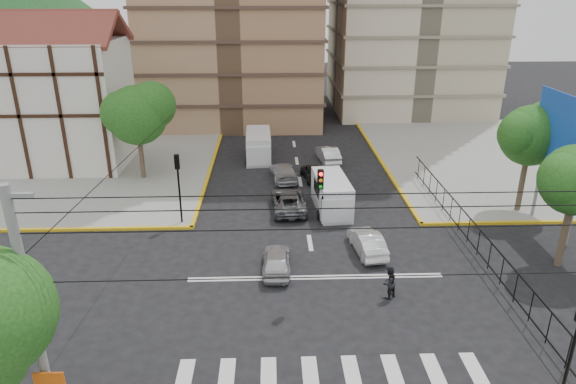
{
  "coord_description": "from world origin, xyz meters",
  "views": [
    {
      "loc": [
        -2.2,
        -21.38,
        13.83
      ],
      "look_at": [
        -1.35,
        3.0,
        4.0
      ],
      "focal_mm": 32.0,
      "sensor_mm": 36.0,
      "label": 1
    }
  ],
  "objects_px": {
    "traffic_light_nw": "(178,177)",
    "pedestrian_crosswalk": "(389,283)",
    "traffic_light_se": "(576,335)",
    "car_silver_front_left": "(277,260)",
    "car_white_front_right": "(367,242)",
    "van_left_lane": "(258,147)",
    "van_right_lane": "(332,196)"
  },
  "relations": [
    {
      "from": "traffic_light_se",
      "to": "car_silver_front_left",
      "type": "relative_size",
      "value": 1.22
    },
    {
      "from": "traffic_light_nw",
      "to": "pedestrian_crosswalk",
      "type": "distance_m",
      "value": 14.17
    },
    {
      "from": "traffic_light_se",
      "to": "pedestrian_crosswalk",
      "type": "bearing_deg",
      "value": 122.49
    },
    {
      "from": "car_silver_front_left",
      "to": "car_white_front_right",
      "type": "xyz_separation_m",
      "value": [
        5.05,
        1.81,
        0.01
      ]
    },
    {
      "from": "traffic_light_nw",
      "to": "van_left_lane",
      "type": "xyz_separation_m",
      "value": [
        4.55,
        12.64,
        -1.98
      ]
    },
    {
      "from": "traffic_light_nw",
      "to": "pedestrian_crosswalk",
      "type": "height_order",
      "value": "traffic_light_nw"
    },
    {
      "from": "car_white_front_right",
      "to": "van_left_lane",
      "type": "bearing_deg",
      "value": -76.49
    },
    {
      "from": "traffic_light_nw",
      "to": "van_left_lane",
      "type": "distance_m",
      "value": 13.58
    },
    {
      "from": "traffic_light_se",
      "to": "car_silver_front_left",
      "type": "xyz_separation_m",
      "value": [
        -9.78,
        9.77,
        -2.5
      ]
    },
    {
      "from": "van_left_lane",
      "to": "pedestrian_crosswalk",
      "type": "bearing_deg",
      "value": -74.31
    },
    {
      "from": "van_right_lane",
      "to": "car_silver_front_left",
      "type": "xyz_separation_m",
      "value": [
        -3.73,
        -7.46,
        -0.47
      ]
    },
    {
      "from": "traffic_light_nw",
      "to": "van_left_lane",
      "type": "relative_size",
      "value": 0.85
    },
    {
      "from": "van_left_lane",
      "to": "car_silver_front_left",
      "type": "distance_m",
      "value": 18.51
    },
    {
      "from": "van_right_lane",
      "to": "car_silver_front_left",
      "type": "height_order",
      "value": "van_right_lane"
    },
    {
      "from": "traffic_light_se",
      "to": "car_silver_front_left",
      "type": "bearing_deg",
      "value": 135.01
    },
    {
      "from": "car_silver_front_left",
      "to": "pedestrian_crosswalk",
      "type": "distance_m",
      "value": 5.92
    },
    {
      "from": "van_left_lane",
      "to": "pedestrian_crosswalk",
      "type": "distance_m",
      "value": 22.15
    },
    {
      "from": "traffic_light_se",
      "to": "van_left_lane",
      "type": "relative_size",
      "value": 0.85
    },
    {
      "from": "car_silver_front_left",
      "to": "pedestrian_crosswalk",
      "type": "height_order",
      "value": "pedestrian_crosswalk"
    },
    {
      "from": "pedestrian_crosswalk",
      "to": "traffic_light_nw",
      "type": "bearing_deg",
      "value": -74.08
    },
    {
      "from": "van_left_lane",
      "to": "car_white_front_right",
      "type": "xyz_separation_m",
      "value": [
        6.33,
        -16.65,
        -0.51
      ]
    },
    {
      "from": "pedestrian_crosswalk",
      "to": "traffic_light_se",
      "type": "bearing_deg",
      "value": 85.95
    },
    {
      "from": "traffic_light_se",
      "to": "van_right_lane",
      "type": "bearing_deg",
      "value": 109.34
    },
    {
      "from": "van_left_lane",
      "to": "car_white_front_right",
      "type": "relative_size",
      "value": 1.37
    },
    {
      "from": "van_right_lane",
      "to": "pedestrian_crosswalk",
      "type": "bearing_deg",
      "value": -85.89
    },
    {
      "from": "traffic_light_se",
      "to": "pedestrian_crosswalk",
      "type": "distance_m",
      "value": 8.7
    },
    {
      "from": "traffic_light_se",
      "to": "car_white_front_right",
      "type": "relative_size",
      "value": 1.16
    },
    {
      "from": "car_white_front_right",
      "to": "traffic_light_se",
      "type": "bearing_deg",
      "value": 104.88
    },
    {
      "from": "car_white_front_right",
      "to": "car_silver_front_left",
      "type": "bearing_deg",
      "value": 12.42
    },
    {
      "from": "traffic_light_se",
      "to": "car_white_front_right",
      "type": "xyz_separation_m",
      "value": [
        -4.72,
        11.58,
        -2.49
      ]
    },
    {
      "from": "traffic_light_se",
      "to": "pedestrian_crosswalk",
      "type": "height_order",
      "value": "traffic_light_se"
    },
    {
      "from": "traffic_light_nw",
      "to": "pedestrian_crosswalk",
      "type": "bearing_deg",
      "value": -37.53
    }
  ]
}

